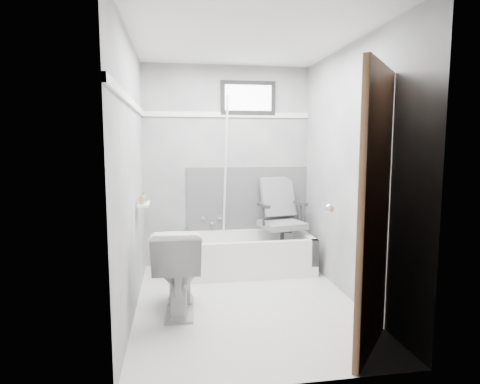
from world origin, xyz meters
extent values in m
plane|color=white|center=(0.00, 0.00, 0.00)|extent=(2.60, 2.60, 0.00)
plane|color=silver|center=(0.00, 0.00, 2.40)|extent=(2.60, 2.60, 0.00)
cube|color=slate|center=(0.00, 1.30, 1.20)|extent=(2.00, 0.02, 2.40)
cube|color=slate|center=(0.00, -1.30, 1.20)|extent=(2.00, 0.02, 2.40)
cube|color=slate|center=(-1.00, 0.00, 1.20)|extent=(0.02, 2.60, 2.40)
cube|color=slate|center=(1.00, 0.00, 1.20)|extent=(0.02, 2.60, 2.40)
imported|color=silver|center=(-0.62, -0.06, 0.38)|extent=(0.46, 0.78, 0.75)
cube|color=#4C4C4F|center=(0.25, 1.29, 0.80)|extent=(1.50, 0.02, 0.78)
cube|color=white|center=(0.00, 1.29, 1.82)|extent=(2.00, 0.02, 0.06)
cube|color=white|center=(-0.99, 0.00, 1.82)|extent=(0.02, 2.60, 0.06)
cylinder|color=white|center=(-0.06, 1.06, 1.05)|extent=(0.02, 0.53, 1.89)
cube|color=white|center=(-0.93, 0.35, 0.90)|extent=(0.10, 0.32, 0.02)
imported|color=#A48E52|center=(-0.94, 0.27, 0.97)|extent=(0.06, 0.06, 0.10)
imported|color=#456480|center=(-0.94, 0.41, 0.96)|extent=(0.09, 0.09, 0.10)
camera|label=1|loc=(-0.63, -3.53, 1.47)|focal=30.00mm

